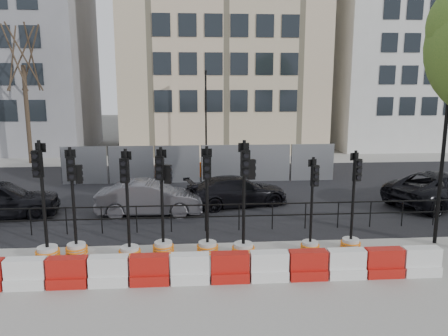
{
  "coord_description": "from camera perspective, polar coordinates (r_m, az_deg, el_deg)",
  "views": [
    {
      "loc": [
        -0.43,
        -13.59,
        5.19
      ],
      "look_at": [
        0.8,
        3.0,
        1.94
      ],
      "focal_mm": 35.0,
      "sensor_mm": 36.0,
      "label": 1
    }
  ],
  "objects": [
    {
      "name": "traffic_signal_b",
      "position": [
        13.99,
        -18.79,
        -7.85
      ],
      "size": [
        0.66,
        0.66,
        3.36
      ],
      "rotation": [
        0.0,
        0.0,
        0.24
      ],
      "color": "silver",
      "rests_on": "ground"
    },
    {
      "name": "tree_bare_far",
      "position": [
        30.98,
        -24.82,
        12.77
      ],
      "size": [
        2.0,
        2.0,
        9.0
      ],
      "color": "#473828",
      "rests_on": "ground"
    },
    {
      "name": "traffic_signal_e",
      "position": [
        13.44,
        -2.18,
        -8.5
      ],
      "size": [
        0.66,
        0.66,
        3.37
      ],
      "rotation": [
        0.0,
        0.0,
        -0.02
      ],
      "color": "silver",
      "rests_on": "ground"
    },
    {
      "name": "lamp_post_far",
      "position": [
        28.65,
        -2.37,
        7.1
      ],
      "size": [
        0.12,
        0.56,
        6.0
      ],
      "color": "black",
      "rests_on": "ground"
    },
    {
      "name": "road",
      "position": [
        21.23,
        -2.94,
        -3.08
      ],
      "size": [
        40.0,
        14.0,
        0.03
      ],
      "primitive_type": "cube",
      "color": "black",
      "rests_on": "ground"
    },
    {
      "name": "barrier_row",
      "position": [
        11.83,
        -1.83,
        -13.05
      ],
      "size": [
        12.55,
        0.5,
        0.8
      ],
      "color": "red",
      "rests_on": "ground"
    },
    {
      "name": "traffic_signal_a",
      "position": [
        13.99,
        -22.22,
        -8.34
      ],
      "size": [
        0.71,
        0.71,
        3.61
      ],
      "rotation": [
        0.0,
        0.0,
        -0.28
      ],
      "color": "silver",
      "rests_on": "ground"
    },
    {
      "name": "heras_fencing",
      "position": [
        23.91,
        -1.76,
        0.1
      ],
      "size": [
        14.33,
        1.72,
        2.0
      ],
      "color": "gray",
      "rests_on": "ground"
    },
    {
      "name": "sidewalk_far",
      "position": [
        30.04,
        -3.34,
        1.1
      ],
      "size": [
        40.0,
        4.0,
        0.02
      ],
      "primitive_type": "cube",
      "color": "gray",
      "rests_on": "ground"
    },
    {
      "name": "lamp_post_near",
      "position": [
        15.41,
        26.81,
        2.52
      ],
      "size": [
        0.12,
        0.56,
        6.0
      ],
      "color": "black",
      "rests_on": "ground"
    },
    {
      "name": "traffic_signal_g",
      "position": [
        13.87,
        11.26,
        -8.41
      ],
      "size": [
        0.59,
        0.59,
        3.02
      ],
      "rotation": [
        0.0,
        0.0,
        0.28
      ],
      "color": "silver",
      "rests_on": "ground"
    },
    {
      "name": "traffic_signal_d",
      "position": [
        13.55,
        -7.96,
        -8.0
      ],
      "size": [
        0.66,
        0.66,
        3.34
      ],
      "rotation": [
        0.0,
        0.0,
        -0.25
      ],
      "color": "silver",
      "rests_on": "ground"
    },
    {
      "name": "car_d",
      "position": [
        20.97,
        26.6,
        -2.42
      ],
      "size": [
        6.3,
        7.06,
        1.46
      ],
      "primitive_type": "imported",
      "rotation": [
        0.0,
        0.0,
        1.98
      ],
      "color": "black",
      "rests_on": "ground"
    },
    {
      "name": "car_c",
      "position": [
        18.72,
        1.72,
        -3.03
      ],
      "size": [
        3.81,
        5.22,
        1.28
      ],
      "primitive_type": "imported",
      "rotation": [
        0.0,
        0.0,
        1.81
      ],
      "color": "black",
      "rests_on": "ground"
    },
    {
      "name": "building_grey",
      "position": [
        38.12,
        -25.75,
        12.71
      ],
      "size": [
        11.0,
        9.06,
        14.0
      ],
      "color": "gray",
      "rests_on": "ground"
    },
    {
      "name": "sidewalk_near",
      "position": [
        11.8,
        -1.77,
        -15.02
      ],
      "size": [
        40.0,
        6.0,
        0.02
      ],
      "primitive_type": "cube",
      "color": "gray",
      "rests_on": "ground"
    },
    {
      "name": "building_white",
      "position": [
        39.71,
        22.56,
        14.29
      ],
      "size": [
        12.0,
        9.06,
        16.0
      ],
      "color": "silver",
      "rests_on": "ground"
    },
    {
      "name": "traffic_signal_c",
      "position": [
        13.37,
        -12.32,
        -8.88
      ],
      "size": [
        0.66,
        0.66,
        3.35
      ],
      "rotation": [
        0.0,
        0.0,
        -0.21
      ],
      "color": "silver",
      "rests_on": "ground"
    },
    {
      "name": "car_b",
      "position": [
        17.66,
        -9.65,
        -3.89
      ],
      "size": [
        1.57,
        4.21,
        1.37
      ],
      "primitive_type": "imported",
      "rotation": [
        0.0,
        0.0,
        1.56
      ],
      "color": "#444448",
      "rests_on": "ground"
    },
    {
      "name": "building_cream",
      "position": [
        35.86,
        -0.33,
        17.15
      ],
      "size": [
        15.0,
        10.06,
        18.0
      ],
      "color": "#C1B28D",
      "rests_on": "ground"
    },
    {
      "name": "ground",
      "position": [
        14.55,
        -2.29,
        -9.86
      ],
      "size": [
        120.0,
        120.0,
        0.0
      ],
      "primitive_type": "plane",
      "color": "#51514C",
      "rests_on": "ground"
    },
    {
      "name": "traffic_signal_h",
      "position": [
        14.33,
        16.32,
        -7.86
      ],
      "size": [
        0.63,
        0.63,
        3.19
      ],
      "rotation": [
        0.0,
        0.0,
        0.29
      ],
      "color": "silver",
      "rests_on": "ground"
    },
    {
      "name": "traffic_signal_f",
      "position": [
        13.23,
        2.63,
        -8.12
      ],
      "size": [
        0.7,
        0.7,
        3.57
      ],
      "rotation": [
        0.0,
        0.0,
        0.15
      ],
      "color": "silver",
      "rests_on": "ground"
    },
    {
      "name": "kerb_railing",
      "position": [
        15.47,
        -2.47,
        -5.9
      ],
      "size": [
        18.0,
        0.04,
        1.0
      ],
      "color": "black",
      "rests_on": "ground"
    }
  ]
}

